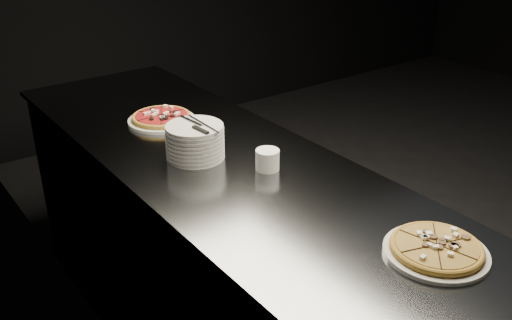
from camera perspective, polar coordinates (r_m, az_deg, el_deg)
floor at (r=3.97m, az=23.55°, el=-3.94°), size 5.00×5.00×0.00m
wall_left at (r=1.77m, az=-14.14°, el=11.17°), size 0.02×5.00×2.80m
counter at (r=2.33m, az=-3.17°, el=-10.11°), size 0.74×2.44×0.92m
pizza_mushroom at (r=1.63m, az=17.57°, el=-8.49°), size 0.31×0.31×0.03m
pizza_tomato at (r=2.44m, az=-9.42°, el=4.16°), size 0.28×0.28×0.03m
plate_stack at (r=2.08m, az=-6.11°, el=1.86°), size 0.21×0.21×0.13m
cutlery at (r=2.05m, az=-5.77°, el=3.46°), size 0.08×0.22×0.01m
ramekin at (r=1.99m, az=1.15°, el=0.09°), size 0.08×0.08×0.07m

